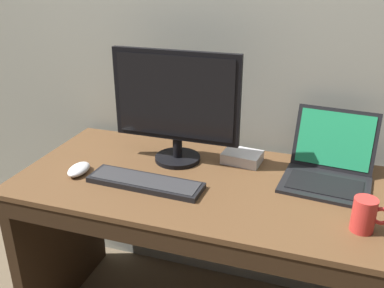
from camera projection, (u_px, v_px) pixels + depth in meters
desk at (208, 240)px, 1.66m from camera, size 1.44×0.67×0.74m
laptop_black at (328, 170)px, 1.56m from camera, size 0.34×0.34×0.24m
external_monitor at (176, 105)px, 1.63m from camera, size 0.51×0.18×0.45m
wired_keyboard at (145, 182)px, 1.54m from camera, size 0.43×0.14×0.02m
computer_mouse at (79, 169)px, 1.62m from camera, size 0.08×0.12×0.03m
external_drive_box at (242, 157)px, 1.71m from camera, size 0.16×0.13×0.04m
coffee_mug at (365, 215)px, 1.26m from camera, size 0.11×0.07×0.11m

